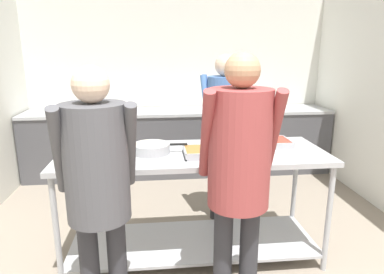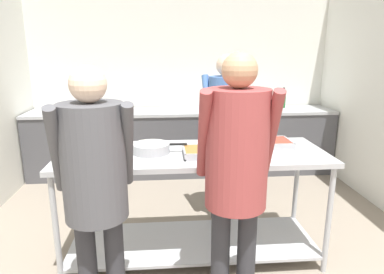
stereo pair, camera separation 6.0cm
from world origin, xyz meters
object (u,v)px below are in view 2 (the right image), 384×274
at_px(plate_stack, 107,143).
at_px(water_bottle, 283,98).
at_px(serving_tray_vegetables, 214,152).
at_px(guest_serving_right, 236,163).
at_px(serving_tray_roast, 266,143).
at_px(guest_serving_left, 95,175).
at_px(sauce_pan, 151,148).
at_px(cook_behind_counter, 226,121).

relative_size(plate_stack, water_bottle, 0.89).
distance_m(serving_tray_vegetables, guest_serving_right, 0.61).
relative_size(plate_stack, serving_tray_roast, 0.61).
height_order(serving_tray_vegetables, guest_serving_left, guest_serving_left).
bearing_deg(guest_serving_left, serving_tray_vegetables, 37.08).
bearing_deg(water_bottle, guest_serving_left, -126.90).
xyz_separation_m(sauce_pan, water_bottle, (1.84, 2.16, 0.07)).
bearing_deg(serving_tray_roast, plate_stack, 176.80).
distance_m(sauce_pan, guest_serving_left, 0.77).
bearing_deg(cook_behind_counter, guest_serving_left, -127.37).
height_order(plate_stack, guest_serving_left, guest_serving_left).
xyz_separation_m(serving_tray_roast, water_bottle, (0.87, 2.04, 0.09)).
bearing_deg(water_bottle, cook_behind_counter, -126.48).
bearing_deg(guest_serving_left, water_bottle, 53.10).
height_order(cook_behind_counter, water_bottle, cook_behind_counter).
relative_size(sauce_pan, serving_tray_vegetables, 0.92).
bearing_deg(guest_serving_right, cook_behind_counter, 82.48).
xyz_separation_m(plate_stack, cook_behind_counter, (1.10, 0.45, 0.08)).
distance_m(plate_stack, serving_tray_roast, 1.36).
relative_size(sauce_pan, serving_tray_roast, 1.03).
bearing_deg(serving_tray_vegetables, plate_stack, 161.42).
distance_m(plate_stack, guest_serving_right, 1.29).
bearing_deg(sauce_pan, guest_serving_left, -113.82).
xyz_separation_m(sauce_pan, serving_tray_vegetables, (0.49, -0.10, -0.02)).
relative_size(sauce_pan, water_bottle, 1.50).
bearing_deg(serving_tray_roast, guest_serving_left, -147.36).
height_order(serving_tray_vegetables, guest_serving_right, guest_serving_right).
bearing_deg(serving_tray_roast, cook_behind_counter, 115.94).
bearing_deg(water_bottle, serving_tray_vegetables, -120.86).
distance_m(sauce_pan, water_bottle, 2.84).
height_order(serving_tray_roast, water_bottle, water_bottle).
height_order(sauce_pan, guest_serving_right, guest_serving_right).
bearing_deg(sauce_pan, water_bottle, 49.58).
height_order(plate_stack, cook_behind_counter, cook_behind_counter).
distance_m(serving_tray_vegetables, cook_behind_counter, 0.78).
distance_m(serving_tray_roast, cook_behind_counter, 0.59).
bearing_deg(guest_serving_left, serving_tray_roast, 32.64).
xyz_separation_m(sauce_pan, guest_serving_right, (0.54, -0.70, 0.09)).
bearing_deg(sauce_pan, guest_serving_right, -52.17).
bearing_deg(plate_stack, guest_serving_right, -43.94).
relative_size(serving_tray_vegetables, serving_tray_roast, 1.13).
xyz_separation_m(guest_serving_left, cook_behind_counter, (1.03, 1.35, 0.03)).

